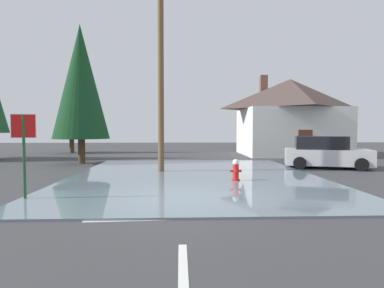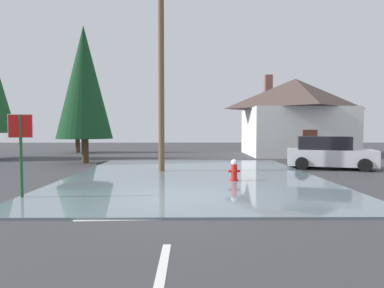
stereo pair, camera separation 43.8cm
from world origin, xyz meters
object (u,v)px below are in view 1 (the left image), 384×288
parked_car (325,153)px  pine_tree_tall_left (71,100)px  stop_sign_near (24,139)px  utility_pole (161,61)px  pine_tree_short_left (81,82)px  house (290,116)px  fire_hydrant (236,171)px

parked_car → pine_tree_tall_left: size_ratio=0.59×
stop_sign_near → parked_car: (11.98, 7.12, -0.95)m
stop_sign_near → utility_pole: utility_pole is taller
stop_sign_near → parked_car: bearing=30.7°
utility_pole → stop_sign_near: bearing=-121.4°
pine_tree_tall_left → pine_tree_short_left: 9.27m
utility_pole → parked_car: 9.62m
parked_car → house: bearing=82.2°
utility_pole → house: size_ratio=1.24×
utility_pole → pine_tree_tall_left: bearing=123.4°
utility_pole → pine_tree_short_left: (-4.95, 4.16, -0.37)m
fire_hydrant → parked_car: size_ratio=0.19×
parked_car → pine_tree_short_left: (-13.41, 2.82, 4.02)m
fire_hydrant → house: bearing=63.0°
stop_sign_near → pine_tree_short_left: size_ratio=0.30×
stop_sign_near → fire_hydrant: 7.30m
pine_tree_tall_left → parked_car: bearing=-34.1°
utility_pole → parked_car: size_ratio=2.21×
parked_car → pine_tree_tall_left: 20.70m
house → parked_car: house is taller
utility_pole → parked_car: utility_pole is taller
fire_hydrant → pine_tree_short_left: size_ratio=0.11×
stop_sign_near → parked_car: size_ratio=0.54×
parked_car → pine_tree_short_left: pine_tree_short_left is taller
house → pine_tree_tall_left: 18.30m
utility_pole → pine_tree_short_left: 6.48m
utility_pole → pine_tree_short_left: size_ratio=1.22×
utility_pole → house: 14.21m
house → pine_tree_short_left: 15.91m
pine_tree_short_left → pine_tree_tall_left: bearing=111.9°
stop_sign_near → house: 20.78m
house → pine_tree_short_left: bearing=-157.5°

